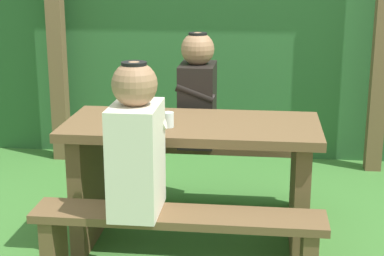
{
  "coord_description": "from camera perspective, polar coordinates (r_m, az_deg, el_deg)",
  "views": [
    {
      "loc": [
        0.38,
        -3.27,
        1.61
      ],
      "look_at": [
        0.0,
        0.0,
        0.7
      ],
      "focal_mm": 58.04,
      "sensor_mm": 36.0,
      "label": 1
    }
  ],
  "objects": [
    {
      "name": "pergola_post_right",
      "position": [
        4.87,
        17.1,
        8.18
      ],
      "size": [
        0.12,
        0.12,
        2.1
      ],
      "primitive_type": "cube",
      "color": "brown",
      "rests_on": "ground_plane"
    },
    {
      "name": "person_black_coat",
      "position": [
        3.95,
        0.51,
        3.2
      ],
      "size": [
        0.25,
        0.35,
        0.72
      ],
      "color": "black",
      "rests_on": "bench_far"
    },
    {
      "name": "ground_plane",
      "position": [
        3.66,
        0.0,
        -10.62
      ],
      "size": [
        12.0,
        12.0,
        0.0
      ],
      "primitive_type": "plane",
      "color": "#3B702E"
    },
    {
      "name": "bench_far",
      "position": [
        4.07,
        0.93,
        -3.08
      ],
      "size": [
        1.4,
        0.24,
        0.44
      ],
      "color": "brown",
      "rests_on": "ground_plane"
    },
    {
      "name": "hedge_backdrop",
      "position": [
        5.45,
        2.6,
        7.91
      ],
      "size": [
        6.4,
        0.87,
        1.8
      ],
      "primitive_type": "cube",
      "color": "#2B5C2D",
      "rests_on": "ground_plane"
    },
    {
      "name": "bottle_left",
      "position": [
        3.52,
        -4.0,
        2.5
      ],
      "size": [
        0.06,
        0.06,
        0.24
      ],
      "color": "silver",
      "rests_on": "picnic_table"
    },
    {
      "name": "drinking_glass",
      "position": [
        3.31,
        -2.25,
        0.78
      ],
      "size": [
        0.07,
        0.07,
        0.08
      ],
      "primitive_type": "cylinder",
      "color": "silver",
      "rests_on": "picnic_table"
    },
    {
      "name": "picnic_table",
      "position": [
        3.47,
        0.0,
        -3.2
      ],
      "size": [
        1.4,
        0.64,
        0.73
      ],
      "color": "brown",
      "rests_on": "ground_plane"
    },
    {
      "name": "bench_near",
      "position": [
        3.01,
        -1.28,
        -9.96
      ],
      "size": [
        1.4,
        0.24,
        0.44
      ],
      "color": "brown",
      "rests_on": "ground_plane"
    },
    {
      "name": "pergola_post_left",
      "position": [
        5.06,
        -12.4,
        8.74
      ],
      "size": [
        0.12,
        0.12,
        2.1
      ],
      "primitive_type": "cube",
      "color": "brown",
      "rests_on": "ground_plane"
    },
    {
      "name": "person_white_shirt",
      "position": [
        2.88,
        -5.15,
        -1.49
      ],
      "size": [
        0.25,
        0.35,
        0.72
      ],
      "color": "silver",
      "rests_on": "bench_near"
    }
  ]
}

